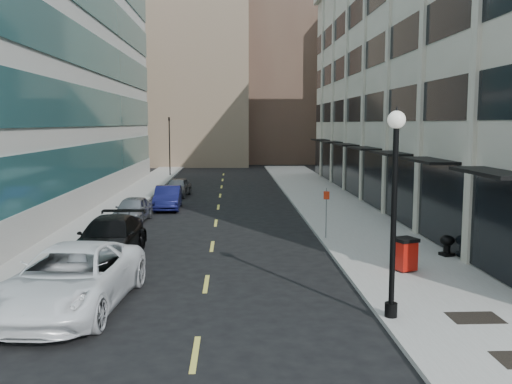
{
  "coord_description": "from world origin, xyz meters",
  "views": [
    {
      "loc": [
        0.9,
        -11.13,
        5.5
      ],
      "look_at": [
        1.81,
        10.18,
        2.91
      ],
      "focal_mm": 40.0,
      "sensor_mm": 36.0,
      "label": 1
    }
  ],
  "objects": [
    {
      "name": "sidewalk_right",
      "position": [
        7.5,
        20.0,
        0.07
      ],
      "size": [
        5.0,
        80.0,
        0.15
      ],
      "primitive_type": "cube",
      "color": "#9A968C",
      "rests_on": "ground"
    },
    {
      "name": "sidewalk_left",
      "position": [
        -6.5,
        20.0,
        0.07
      ],
      "size": [
        3.0,
        80.0,
        0.15
      ],
      "primitive_type": "cube",
      "color": "#9A968C",
      "rests_on": "ground"
    },
    {
      "name": "building_right",
      "position": [
        16.94,
        26.99,
        8.99
      ],
      "size": [
        15.3,
        46.5,
        18.25
      ],
      "color": "beige",
      "rests_on": "ground"
    },
    {
      "name": "skyline_tan_near",
      "position": [
        -4.0,
        68.0,
        14.0
      ],
      "size": [
        14.0,
        18.0,
        28.0
      ],
      "primitive_type": "cube",
      "color": "#7B6551",
      "rests_on": "ground"
    },
    {
      "name": "skyline_brown",
      "position": [
        8.0,
        72.0,
        17.0
      ],
      "size": [
        12.0,
        16.0,
        34.0
      ],
      "primitive_type": "cube",
      "color": "brown",
      "rests_on": "ground"
    },
    {
      "name": "skyline_tan_far",
      "position": [
        -14.0,
        78.0,
        11.0
      ],
      "size": [
        12.0,
        14.0,
        22.0
      ],
      "primitive_type": "cube",
      "color": "#7B6551",
      "rests_on": "ground"
    },
    {
      "name": "skyline_stone",
      "position": [
        18.0,
        66.0,
        10.0
      ],
      "size": [
        10.0,
        14.0,
        20.0
      ],
      "primitive_type": "cube",
      "color": "beige",
      "rests_on": "ground"
    },
    {
      "name": "grate_far",
      "position": [
        7.6,
        3.8,
        0.15
      ],
      "size": [
        1.4,
        1.0,
        0.01
      ],
      "primitive_type": "cube",
      "color": "black",
      "rests_on": "sidewalk_right"
    },
    {
      "name": "road_centerline",
      "position": [
        0.0,
        17.0,
        0.01
      ],
      "size": [
        0.15,
        68.2,
        0.01
      ],
      "color": "#D8CC4C",
      "rests_on": "ground"
    },
    {
      "name": "traffic_signal",
      "position": [
        -5.5,
        48.0,
        5.72
      ],
      "size": [
        0.66,
        0.66,
        6.98
      ],
      "color": "black",
      "rests_on": "ground"
    },
    {
      "name": "car_white_van",
      "position": [
        -3.87,
        5.48,
        0.93
      ],
      "size": [
        3.67,
        6.94,
        1.86
      ],
      "primitive_type": "imported",
      "rotation": [
        0.0,
        0.0,
        -0.09
      ],
      "color": "white",
      "rests_on": "ground"
    },
    {
      "name": "car_black_pickup",
      "position": [
        -4.11,
        12.02,
        0.82
      ],
      "size": [
        2.5,
        5.76,
        1.65
      ],
      "primitive_type": "imported",
      "rotation": [
        0.0,
        0.0,
        -0.03
      ],
      "color": "black",
      "rests_on": "ground"
    },
    {
      "name": "car_silver_sedan",
      "position": [
        -4.65,
        20.6,
        0.71
      ],
      "size": [
        1.94,
        4.24,
        1.41
      ],
      "primitive_type": "imported",
      "rotation": [
        0.0,
        0.0,
        -0.07
      ],
      "color": "gray",
      "rests_on": "ground"
    },
    {
      "name": "car_blue_sedan",
      "position": [
        -3.2,
        25.27,
        0.74
      ],
      "size": [
        1.71,
        4.56,
        1.49
      ],
      "primitive_type": "imported",
      "rotation": [
        0.0,
        0.0,
        0.03
      ],
      "color": "#14164B",
      "rests_on": "ground"
    },
    {
      "name": "car_grey_sedan",
      "position": [
        -3.2,
        31.76,
        0.7
      ],
      "size": [
        2.08,
        4.26,
        1.4
      ],
      "primitive_type": "imported",
      "rotation": [
        0.0,
        0.0,
        -0.11
      ],
      "color": "gray",
      "rests_on": "ground"
    },
    {
      "name": "trash_bin",
      "position": [
        7.17,
        8.88,
        0.81
      ],
      "size": [
        0.97,
        0.97,
        1.22
      ],
      "rotation": [
        0.0,
        0.0,
        0.38
      ],
      "color": "#AC130B",
      "rests_on": "sidewalk_right"
    },
    {
      "name": "lamppost",
      "position": [
        5.3,
        4.0,
        3.56
      ],
      "size": [
        0.48,
        0.48,
        5.81
      ],
      "color": "black",
      "rests_on": "sidewalk_right"
    },
    {
      "name": "sign_post",
      "position": [
        5.3,
        14.99,
        1.67
      ],
      "size": [
        0.26,
        0.14,
        2.35
      ],
      "rotation": [
        0.0,
        0.0,
        -0.41
      ],
      "color": "slate",
      "rests_on": "sidewalk_right"
    },
    {
      "name": "urn_planter",
      "position": [
        9.6,
        11.16,
        0.66
      ],
      "size": [
        0.61,
        0.61,
        0.85
      ],
      "rotation": [
        0.0,
        0.0,
        0.3
      ],
      "color": "black",
      "rests_on": "sidewalk_right"
    }
  ]
}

